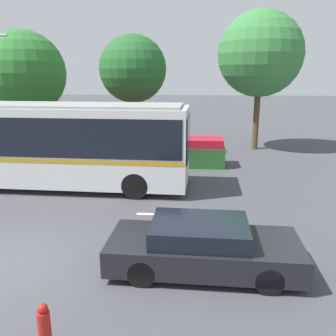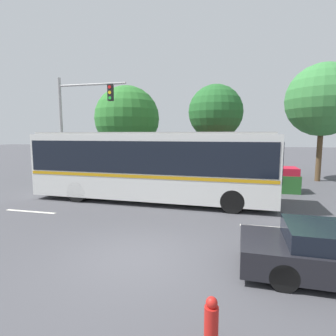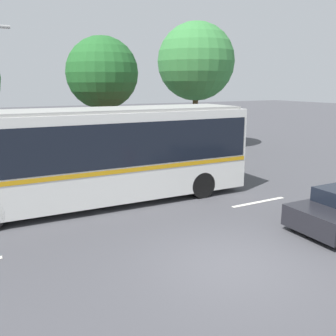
% 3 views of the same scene
% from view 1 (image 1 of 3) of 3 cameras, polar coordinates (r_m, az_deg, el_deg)
% --- Properties ---
extents(ground_plane, '(140.00, 140.00, 0.00)m').
position_cam_1_polar(ground_plane, '(10.07, -24.65, -13.54)').
color(ground_plane, '#444449').
extents(city_bus, '(11.87, 2.87, 3.41)m').
position_cam_1_polar(city_bus, '(15.33, -19.40, 4.18)').
color(city_bus, silver).
rests_on(city_bus, ground).
extents(sedan_foreground, '(4.55, 2.00, 1.22)m').
position_cam_1_polar(sedan_foreground, '(8.69, 5.60, -12.40)').
color(sedan_foreground, black).
rests_on(sedan_foreground, ground).
extents(flowering_hedge, '(7.80, 1.58, 1.41)m').
position_cam_1_polar(flowering_hedge, '(18.35, -3.30, 2.70)').
color(flowering_hedge, '#286028').
rests_on(flowering_hedge, ground).
extents(street_tree_left, '(5.13, 5.13, 7.14)m').
position_cam_1_polar(street_tree_left, '(24.25, -22.09, 13.85)').
color(street_tree_left, brown).
rests_on(street_tree_left, ground).
extents(street_tree_centre, '(3.64, 3.64, 6.61)m').
position_cam_1_polar(street_tree_centre, '(20.15, -5.63, 15.40)').
color(street_tree_centre, brown).
rests_on(street_tree_centre, ground).
extents(street_tree_right, '(4.95, 4.95, 8.13)m').
position_cam_1_polar(street_tree_right, '(22.48, 14.51, 17.19)').
color(street_tree_right, brown).
rests_on(street_tree_right, ground).
extents(fire_hydrant, '(0.22, 0.22, 0.86)m').
position_cam_1_polar(fire_hydrant, '(6.94, -19.14, -22.83)').
color(fire_hydrant, red).
rests_on(fire_hydrant, ground).
extents(lane_stripe_near, '(2.40, 0.16, 0.01)m').
position_cam_1_polar(lane_stripe_near, '(11.98, 0.68, -7.48)').
color(lane_stripe_near, silver).
rests_on(lane_stripe_near, ground).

